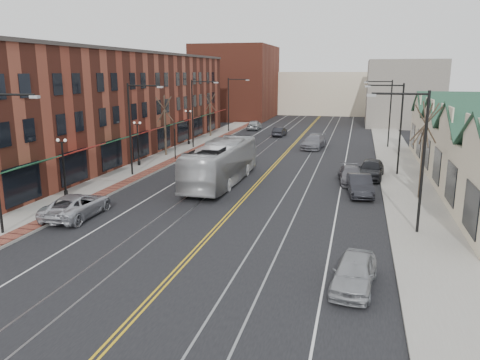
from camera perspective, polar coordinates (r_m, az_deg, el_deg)
The scene contains 32 objects.
ground at distance 24.43m, azimuth -5.80°, elevation -8.95°, with size 160.00×160.00×0.00m, color black.
sidewalk_left at distance 46.67m, azimuth -11.31°, elevation 1.66°, with size 4.00×120.00×0.15m, color gray.
sidewalk_right at distance 42.41m, azimuth 19.44°, elevation 0.01°, with size 4.00×120.00×0.15m, color gray.
building_left at distance 55.34m, azimuth -15.06°, elevation 8.90°, with size 10.00×50.00×11.00m, color maroon.
backdrop_left at distance 94.33m, azimuth -0.45°, elevation 11.82°, with size 14.00×18.00×14.00m, color maroon.
backdrop_mid at distance 106.62m, azimuth 10.15°, elevation 10.43°, with size 22.00×14.00×9.00m, color beige.
backdrop_right at distance 86.59m, azimuth 19.24°, elevation 10.00°, with size 12.00×16.00×11.00m, color slate.
streetlight_l_0 at distance 28.75m, azimuth -27.26°, elevation 3.42°, with size 3.33×0.25×8.00m.
streetlight_l_1 at distance 41.97m, azimuth -12.77°, elevation 7.17°, with size 3.33×0.25×8.00m.
streetlight_l_2 at distance 56.65m, azimuth -5.40°, elevation 8.89°, with size 3.33×0.25×8.00m.
streetlight_l_3 at distance 71.89m, azimuth -1.08°, elevation 9.84°, with size 3.33×0.25×8.00m.
streetlight_r_0 at distance 27.71m, azimuth 20.64°, elevation 3.72°, with size 3.33×0.25×8.00m.
streetlight_r_1 at distance 43.53m, azimuth 18.46°, elevation 7.02°, with size 3.33×0.25×8.00m.
streetlight_r_2 at distance 59.45m, azimuth 17.44°, elevation 8.56°, with size 3.33×0.25×8.00m.
lamppost_l_1 at distance 36.48m, azimuth -20.67°, elevation 1.29°, with size 0.84×0.28×4.27m.
lamppost_l_2 at distance 46.65m, azimuth -12.31°, elevation 4.26°, with size 0.84×0.28×4.27m.
lamppost_l_3 at distance 59.38m, azimuth -6.30°, elevation 6.33°, with size 0.84×0.28×4.27m.
tree_left_near at distance 51.75m, azimuth -9.13°, elevation 6.71°, with size 1.78×1.37×6.48m.
tree_left_far at distance 66.69m, azimuth -3.66°, elevation 8.05°, with size 1.66×1.28×6.02m.
tree_right_mid at distance 35.93m, azimuth 21.47°, elevation 3.57°, with size 1.90×1.46×6.93m.
manhole_mid at distance 32.13m, azimuth -23.06°, elevation -4.21°, with size 0.60×0.60×0.02m, color #592D19.
manhole_far at distance 36.05m, azimuth -18.32°, elevation -2.00°, with size 0.60×0.60×0.02m, color #592D19.
traffic_signal at distance 49.33m, azimuth -7.96°, elevation 5.08°, with size 0.18×0.15×3.80m.
transit_bus at distance 38.65m, azimuth -2.31°, elevation 2.09°, with size 2.95×12.61×3.51m, color #B5B5B7.
parked_suv at distance 31.74m, azimuth -19.24°, elevation -2.95°, with size 2.54×5.50×1.53m, color #ACADB4.
parked_car_a at distance 21.03m, azimuth 13.76°, elevation -10.89°, with size 1.71×4.25×1.45m, color #989A9F.
parked_car_b at distance 36.30m, azimuth 14.40°, elevation -0.63°, with size 1.64×4.72×1.55m, color black.
parked_car_c at distance 40.14m, azimuth 13.35°, elevation 0.59°, with size 1.92×4.72×1.37m, color #5B5A61.
parked_car_d at distance 42.22m, azimuth 15.69°, elevation 1.31°, with size 2.03×5.04×1.72m, color black.
distant_car_left at distance 67.88m, azimuth 4.86°, elevation 5.90°, with size 1.39×4.00×1.32m, color black.
distant_car_right at distance 57.39m, azimuth 8.97°, elevation 4.62°, with size 2.29×5.64×1.64m, color slate.
distant_car_far at distance 75.23m, azimuth 1.79°, elevation 6.74°, with size 1.86×4.62×1.58m, color #9FA3A6.
Camera 1 is at (7.90, -21.22, 9.15)m, focal length 35.00 mm.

